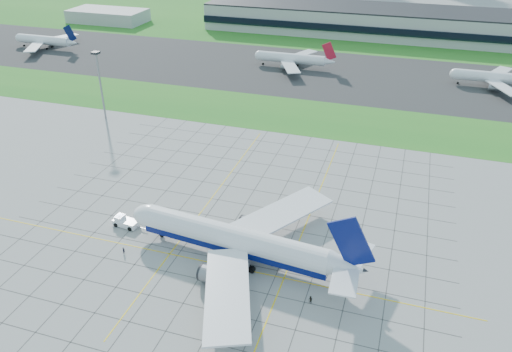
% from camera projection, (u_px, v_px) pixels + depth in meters
% --- Properties ---
extents(ground, '(1400.00, 1400.00, 0.00)m').
position_uv_depth(ground, '(212.00, 257.00, 117.02)').
color(ground, '#9B9B96').
rests_on(ground, ground).
extents(grass_median, '(700.00, 35.00, 0.04)m').
position_uv_depth(grass_median, '(301.00, 116.00, 191.64)').
color(grass_median, '#216E1F').
rests_on(grass_median, ground).
extents(asphalt_taxiway, '(700.00, 75.00, 0.04)m').
position_uv_depth(asphalt_taxiway, '(327.00, 73.00, 237.24)').
color(asphalt_taxiway, '#383838').
rests_on(asphalt_taxiway, ground).
extents(grass_far, '(700.00, 145.00, 0.04)m').
position_uv_depth(grass_far, '(358.00, 24.00, 328.46)').
color(grass_far, '#216E1F').
rests_on(grass_far, ground).
extents(apron_markings, '(120.00, 130.00, 0.03)m').
position_uv_depth(apron_markings, '(230.00, 231.00, 126.09)').
color(apron_markings, '#474744').
rests_on(apron_markings, ground).
extents(terminal, '(260.00, 43.00, 15.80)m').
position_uv_depth(terminal, '(422.00, 24.00, 293.11)').
color(terminal, '#B7B7B2').
rests_on(terminal, ground).
extents(service_block, '(50.00, 25.00, 8.00)m').
position_uv_depth(service_block, '(108.00, 16.00, 331.71)').
color(service_block, '#B7B7B2').
rests_on(service_block, ground).
extents(light_mast, '(2.50, 2.50, 25.60)m').
position_uv_depth(light_mast, '(99.00, 77.00, 181.57)').
color(light_mast, gray).
rests_on(light_mast, ground).
extents(airliner, '(59.25, 59.78, 18.66)m').
position_uv_depth(airliner, '(236.00, 240.00, 114.29)').
color(airliner, white).
rests_on(airliner, ground).
extents(pushback_tug, '(9.66, 3.89, 2.66)m').
position_uv_depth(pushback_tug, '(125.00, 222.00, 127.60)').
color(pushback_tug, white).
rests_on(pushback_tug, ground).
extents(crew_near, '(0.58, 0.71, 1.68)m').
position_uv_depth(crew_near, '(124.00, 251.00, 117.78)').
color(crew_near, black).
rests_on(crew_near, ground).
extents(crew_far, '(1.17, 1.15, 1.90)m').
position_uv_depth(crew_far, '(310.00, 300.00, 103.26)').
color(crew_far, black).
rests_on(crew_far, ground).
extents(distant_jet_0, '(37.52, 42.66, 14.08)m').
position_uv_depth(distant_jet_0, '(45.00, 40.00, 273.96)').
color(distant_jet_0, white).
rests_on(distant_jet_0, ground).
extents(distant_jet_1, '(38.31, 42.66, 14.08)m').
position_uv_depth(distant_jet_1, '(293.00, 58.00, 243.43)').
color(distant_jet_1, white).
rests_on(distant_jet_1, ground).
extents(distant_jet_2, '(39.47, 42.66, 14.08)m').
position_uv_depth(distant_jet_2, '(497.00, 78.00, 217.90)').
color(distant_jet_2, white).
rests_on(distant_jet_2, ground).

